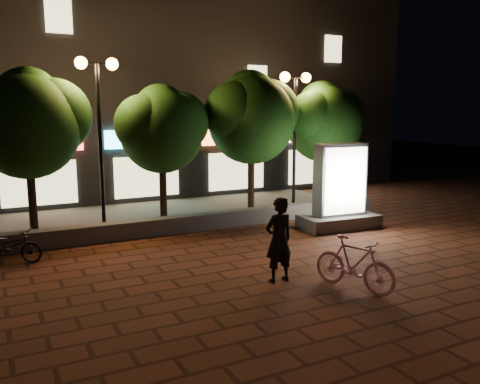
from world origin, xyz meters
TOP-DOWN VIEW (x-y plane):
  - ground at (0.00, 0.00)m, footprint 80.00×80.00m
  - retaining_wall at (0.00, 4.00)m, footprint 16.00×0.45m
  - sidewalk at (0.00, 6.50)m, footprint 16.00×5.00m
  - building_block at (-0.01, 12.99)m, footprint 28.00×8.12m
  - tree_left at (-3.45, 5.46)m, footprint 3.60×3.00m
  - tree_mid at (0.55, 5.46)m, footprint 3.24×2.70m
  - tree_right at (3.86, 5.46)m, footprint 3.72×3.10m
  - tree_far_right at (7.05, 5.46)m, footprint 3.48×2.90m
  - street_lamp_left at (-1.50, 5.20)m, footprint 1.26×0.36m
  - street_lamp_right at (5.50, 5.20)m, footprint 1.26×0.36m
  - ad_kiosk at (5.27, 2.21)m, footprint 2.56×1.40m
  - scooter_pink at (2.11, -2.29)m, footprint 1.15×1.93m
  - rider at (0.96, -1.16)m, footprint 0.72×0.50m
  - scooter_parked at (-4.22, 3.00)m, footprint 1.64×1.32m

SIDE VIEW (x-z plane):
  - ground at x=0.00m, z-range 0.00..0.00m
  - sidewalk at x=0.00m, z-range 0.00..0.08m
  - retaining_wall at x=0.00m, z-range 0.00..0.50m
  - scooter_parked at x=-4.22m, z-range 0.00..0.84m
  - scooter_pink at x=2.11m, z-range 0.00..1.12m
  - rider at x=0.96m, z-range 0.00..1.89m
  - ad_kiosk at x=5.27m, z-range -0.26..2.43m
  - tree_mid at x=0.55m, z-range 0.97..5.47m
  - tree_far_right at x=7.05m, z-range 0.99..5.75m
  - tree_left at x=-3.45m, z-range 1.00..5.89m
  - tree_right at x=3.86m, z-range 1.03..6.10m
  - street_lamp_right at x=5.50m, z-range 1.40..6.38m
  - street_lamp_left at x=-1.50m, z-range 1.44..6.62m
  - building_block at x=-0.01m, z-range -0.65..10.65m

